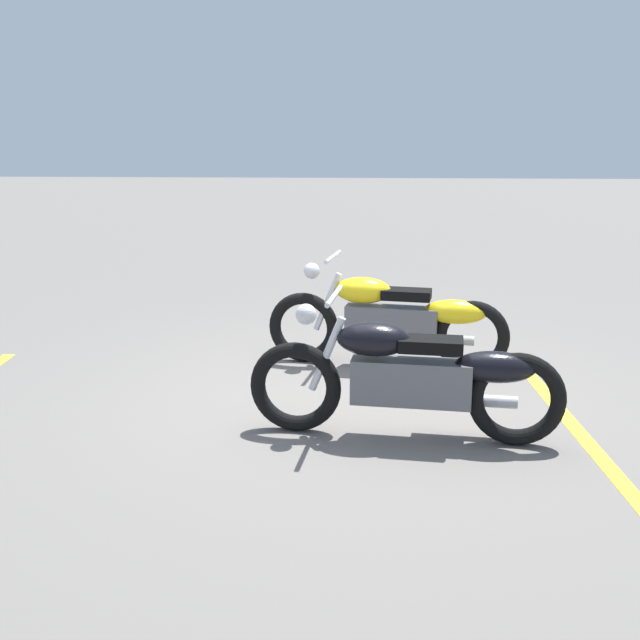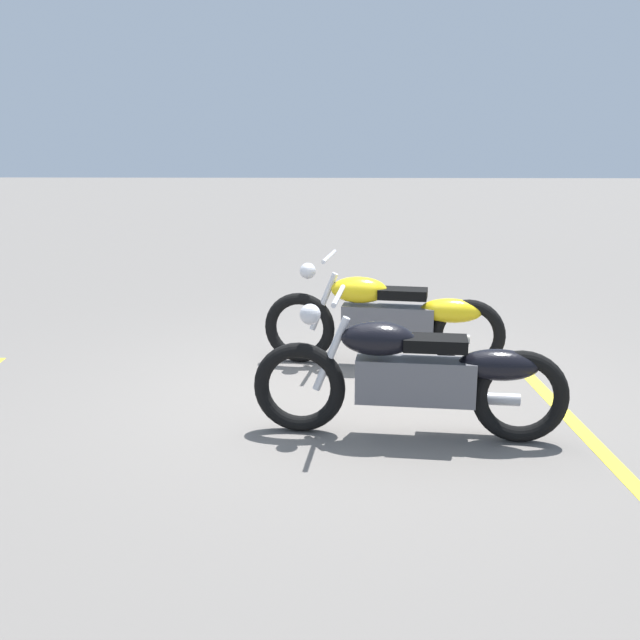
% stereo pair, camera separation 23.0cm
% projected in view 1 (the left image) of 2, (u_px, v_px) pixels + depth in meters
% --- Properties ---
extents(ground_plane, '(60.00, 60.00, 0.00)m').
position_uv_depth(ground_plane, '(356.00, 397.00, 6.28)').
color(ground_plane, '#66605B').
extents(motorcycle_bright_foreground, '(2.22, 0.65, 1.04)m').
position_uv_depth(motorcycle_bright_foreground, '(392.00, 319.00, 6.95)').
color(motorcycle_bright_foreground, black).
rests_on(motorcycle_bright_foreground, ground).
extents(motorcycle_dark_foreground, '(2.23, 0.62, 1.04)m').
position_uv_depth(motorcycle_dark_foreground, '(412.00, 376.00, 5.33)').
color(motorcycle_dark_foreground, black).
rests_on(motorcycle_dark_foreground, ground).
extents(parking_stripe_near, '(0.30, 3.20, 0.01)m').
position_uv_depth(parking_stripe_near, '(567.00, 418.00, 5.81)').
color(parking_stripe_near, yellow).
rests_on(parking_stripe_near, ground).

